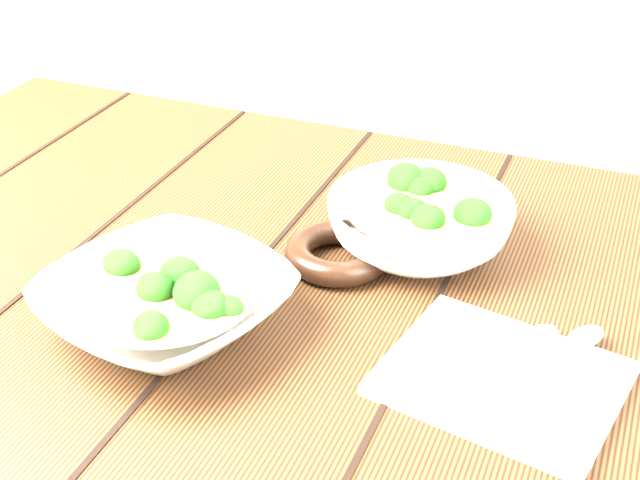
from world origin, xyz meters
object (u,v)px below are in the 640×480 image
(soup_bowl_front, at_px, (166,302))
(soup_bowl_back, at_px, (420,223))
(trivet, at_px, (338,253))
(napkin, at_px, (502,378))
(table, at_px, (269,367))

(soup_bowl_front, bearing_deg, soup_bowl_back, 51.06)
(trivet, relative_size, napkin, 0.58)
(soup_bowl_back, distance_m, napkin, 0.23)
(soup_bowl_front, xyz_separation_m, soup_bowl_back, (0.19, 0.23, 0.00))
(soup_bowl_back, height_order, napkin, soup_bowl_back)
(soup_bowl_back, height_order, trivet, soup_bowl_back)
(soup_bowl_front, relative_size, napkin, 1.41)
(table, distance_m, napkin, 0.31)
(soup_bowl_front, relative_size, trivet, 2.44)
(napkin, bearing_deg, soup_bowl_front, -162.59)
(soup_bowl_back, bearing_deg, table, -139.26)
(soup_bowl_back, distance_m, trivet, 0.10)
(table, relative_size, napkin, 5.97)
(table, bearing_deg, trivet, 42.27)
(trivet, distance_m, napkin, 0.24)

